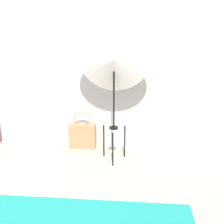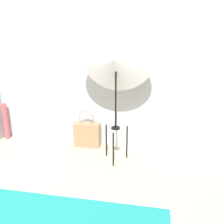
{
  "view_description": "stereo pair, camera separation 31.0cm",
  "coord_description": "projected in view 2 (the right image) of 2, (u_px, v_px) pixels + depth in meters",
  "views": [
    {
      "loc": [
        0.51,
        -1.26,
        1.74
      ],
      "look_at": [
        0.27,
        1.67,
        0.75
      ],
      "focal_mm": 42.0,
      "sensor_mm": 36.0,
      "label": 1
    },
    {
      "loc": [
        0.81,
        -1.22,
        1.74
      ],
      "look_at": [
        0.27,
        1.67,
        0.75
      ],
      "focal_mm": 42.0,
      "sensor_mm": 36.0,
      "label": 2
    }
  ],
  "objects": [
    {
      "name": "wall_back",
      "position": [
        103.0,
        58.0,
        3.63
      ],
      "size": [
        8.0,
        0.05,
        2.6
      ],
      "color": "#B7BCC1",
      "rests_on": "ground_plane"
    },
    {
      "name": "photo_umbrella",
      "position": [
        116.0,
        58.0,
        3.11
      ],
      "size": [
        0.95,
        0.36,
        1.85
      ],
      "color": "black",
      "rests_on": "ground_plane"
    },
    {
      "name": "tote_bag",
      "position": [
        87.0,
        134.0,
        3.87
      ],
      "size": [
        0.38,
        0.13,
        0.56
      ],
      "color": "#9E7A56",
      "rests_on": "ground_plane"
    },
    {
      "name": "paper_roll",
      "position": [
        6.0,
        121.0,
        4.11
      ],
      "size": [
        0.08,
        0.08,
        0.58
      ],
      "color": "#BC4C56",
      "rests_on": "ground_plane"
    }
  ]
}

